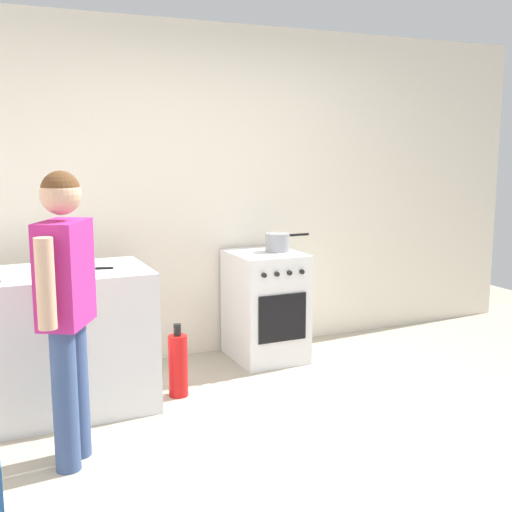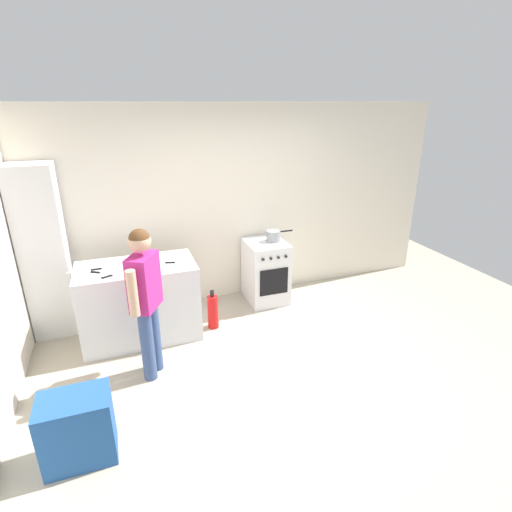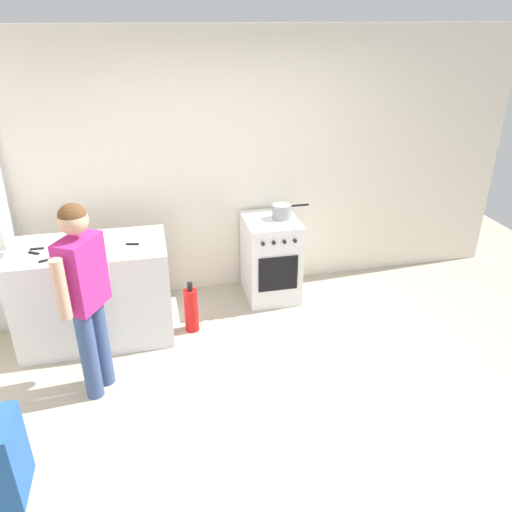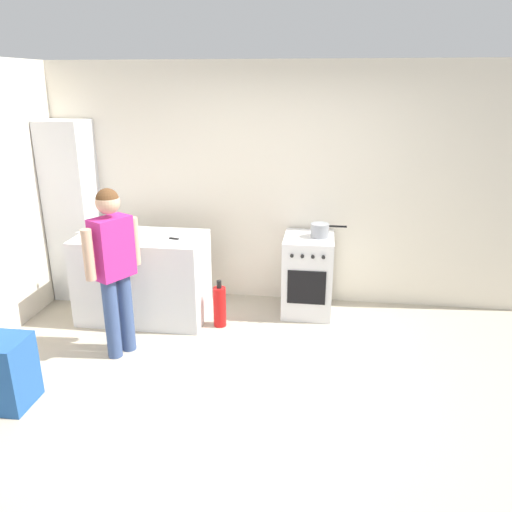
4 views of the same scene
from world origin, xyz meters
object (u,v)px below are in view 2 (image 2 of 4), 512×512
at_px(knife_carving, 179,262).
at_px(knife_utility, 100,273).
at_px(oven_left, 266,271).
at_px(larder_cabinet, 45,253).
at_px(recycling_crate_upper, 75,414).
at_px(knife_paring, 110,276).
at_px(pot, 273,236).
at_px(recycling_crate_lower, 81,442).
at_px(knife_bread, 86,271).
at_px(fire_extinguisher, 213,311).
at_px(person, 145,293).

distance_m(knife_carving, knife_utility, 0.83).
bearing_deg(oven_left, larder_cabinet, 177.79).
bearing_deg(recycling_crate_upper, knife_utility, 81.21).
distance_m(knife_paring, knife_carving, 0.75).
height_order(knife_carving, knife_utility, same).
bearing_deg(oven_left, knife_carving, -159.63).
height_order(pot, recycling_crate_lower, pot).
relative_size(knife_carving, knife_bread, 0.93).
bearing_deg(pot, recycling_crate_lower, -140.16).
height_order(pot, fire_extinguisher, pot).
height_order(knife_paring, larder_cabinet, larder_cabinet).
relative_size(knife_bread, recycling_crate_upper, 0.67).
distance_m(knife_carving, larder_cabinet, 1.53).
relative_size(knife_carving, fire_extinguisher, 0.65).
relative_size(pot, knife_bread, 1.06).
bearing_deg(larder_cabinet, oven_left, -2.21).
distance_m(oven_left, person, 2.07).
distance_m(knife_paring, knife_utility, 0.15).
xyz_separation_m(person, recycling_crate_lower, (-0.64, -0.87, -0.77)).
distance_m(knife_paring, recycling_crate_lower, 1.64).
bearing_deg(recycling_crate_upper, larder_cabinet, 99.39).
bearing_deg(fire_extinguisher, person, -140.12).
distance_m(knife_bread, larder_cabinet, 0.64).
xyz_separation_m(oven_left, knife_paring, (-1.97, -0.59, 0.48)).
bearing_deg(recycling_crate_lower, oven_left, 41.07).
xyz_separation_m(knife_paring, larder_cabinet, (-0.68, 0.69, 0.09)).
bearing_deg(knife_utility, knife_carving, 0.95).
relative_size(recycling_crate_upper, larder_cabinet, 0.26).
bearing_deg(recycling_crate_upper, fire_extinguisher, 46.86).
height_order(knife_paring, knife_carving, same).
height_order(recycling_crate_lower, larder_cabinet, larder_cabinet).
distance_m(knife_utility, larder_cabinet, 0.83).
relative_size(knife_utility, larder_cabinet, 0.11).
xyz_separation_m(knife_carving, knife_utility, (-0.83, -0.01, 0.00)).
xyz_separation_m(recycling_crate_lower, larder_cabinet, (-0.35, 2.11, 0.86)).
bearing_deg(recycling_crate_upper, person, 53.50).
xyz_separation_m(knife_utility, recycling_crate_lower, (-0.24, -1.53, -0.76)).
xyz_separation_m(oven_left, larder_cabinet, (-2.65, 0.10, 0.57)).
xyz_separation_m(person, recycling_crate_upper, (-0.64, -0.87, -0.49)).
relative_size(knife_paring, fire_extinguisher, 0.41).
bearing_deg(knife_carving, knife_bread, 173.98).
bearing_deg(fire_extinguisher, knife_bread, 174.74).
bearing_deg(knife_bread, person, -54.80).
distance_m(knife_utility, person, 0.78).
relative_size(knife_carving, recycling_crate_upper, 0.63).
bearing_deg(knife_bread, knife_utility, -38.58).
relative_size(person, recycling_crate_lower, 2.97).
distance_m(person, fire_extinguisher, 1.24).
bearing_deg(fire_extinguisher, larder_cabinet, 161.95).
xyz_separation_m(pot, knife_bread, (-2.32, -0.36, -0.02)).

